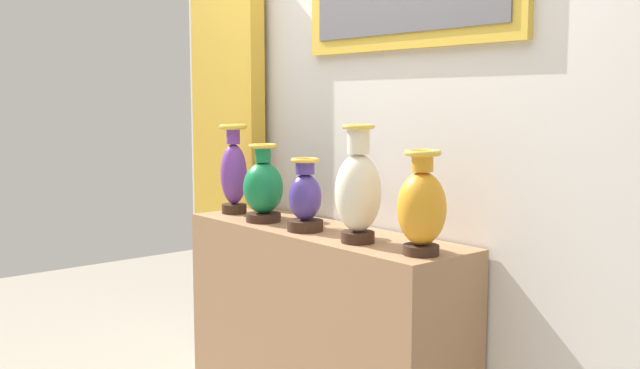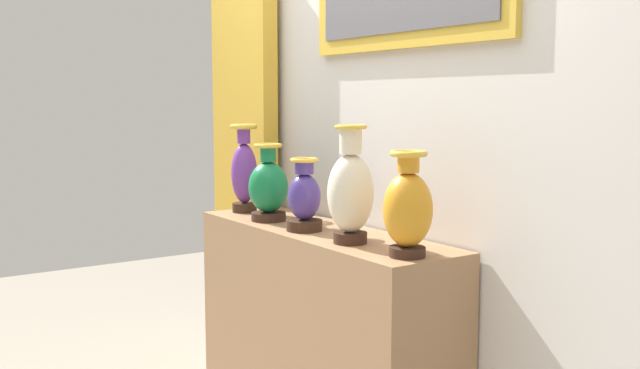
# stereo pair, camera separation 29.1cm
# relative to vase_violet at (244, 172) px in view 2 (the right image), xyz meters

# --- Properties ---
(display_shelf) EXTENTS (1.38, 0.39, 1.04)m
(display_shelf) POSITION_rel_vase_violet_xyz_m (0.58, 0.03, -0.71)
(display_shelf) COLOR #99704C
(display_shelf) RESTS_ON ground_plane
(back_wall) EXTENTS (2.76, 0.14, 3.06)m
(back_wall) POSITION_rel_vase_violet_xyz_m (0.59, 0.29, 0.32)
(back_wall) COLOR silver
(back_wall) RESTS_ON ground_plane
(curtain_gold) EXTENTS (0.55, 0.08, 2.20)m
(curtain_gold) POSITION_rel_vase_violet_xyz_m (-0.32, 0.17, -0.13)
(curtain_gold) COLOR gold
(curtain_gold) RESTS_ON ground_plane
(vase_violet) EXTENTS (0.13, 0.13, 0.41)m
(vase_violet) POSITION_rel_vase_violet_xyz_m (0.00, 0.00, 0.00)
(vase_violet) COLOR #382319
(vase_violet) RESTS_ON display_shelf
(vase_emerald) EXTENTS (0.17, 0.17, 0.34)m
(vase_emerald) POSITION_rel_vase_violet_xyz_m (0.28, -0.03, -0.05)
(vase_emerald) COLOR #382319
(vase_emerald) RESTS_ON display_shelf
(vase_indigo) EXTENTS (0.14, 0.14, 0.29)m
(vase_indigo) POSITION_rel_vase_violet_xyz_m (0.57, -0.03, -0.06)
(vase_indigo) COLOR #382319
(vase_indigo) RESTS_ON display_shelf
(vase_ivory) EXTENTS (0.17, 0.17, 0.43)m
(vase_ivory) POSITION_rel_vase_violet_xyz_m (0.88, -0.03, 0.00)
(vase_ivory) COLOR #382319
(vase_ivory) RESTS_ON display_shelf
(vase_amber) EXTENTS (0.17, 0.17, 0.36)m
(vase_amber) POSITION_rel_vase_violet_xyz_m (1.18, -0.02, -0.03)
(vase_amber) COLOR #382319
(vase_amber) RESTS_ON display_shelf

